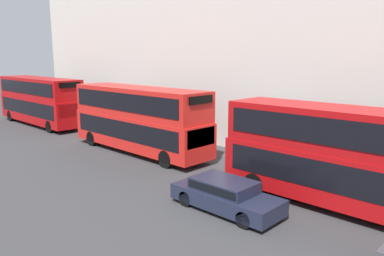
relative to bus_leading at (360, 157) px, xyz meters
The scene contains 5 objects.
bus_leading is the anchor object (origin of this frame).
bus_second_in_queue 13.69m from the bus_leading, 90.00° to the left, with size 2.59×10.82×4.17m.
bus_third_in_queue 27.88m from the bus_leading, 90.00° to the left, with size 2.59×11.32×4.22m.
car_hatchback 5.39m from the bus_leading, 131.36° to the left, with size 1.80×4.59×1.26m.
pedestrian 7.54m from the bus_leading, 72.94° to the left, with size 0.36×0.36×1.76m.
Camera 1 is at (-12.91, 0.27, 6.07)m, focal length 35.00 mm.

